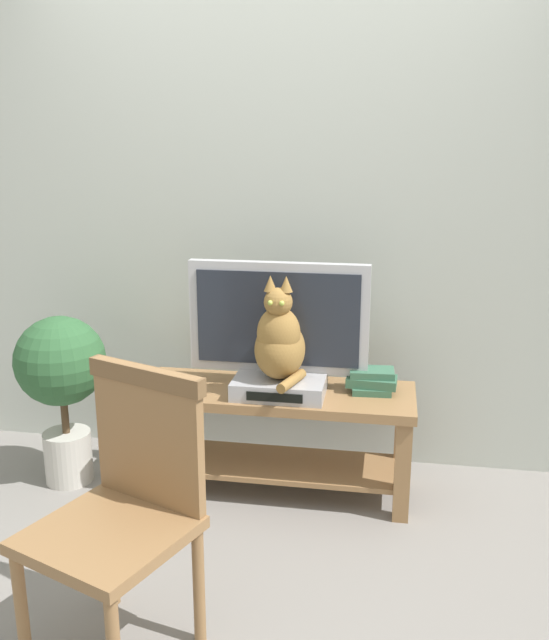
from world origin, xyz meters
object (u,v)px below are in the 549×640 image
(book_stack, at_px, (372,381))
(tv, at_px, (278,324))
(wooden_chair, at_px, (127,496))
(media_box, at_px, (280,386))
(potted_plant, at_px, (61,376))
(cat, at_px, (280,341))
(tv_stand, at_px, (276,421))

(book_stack, bearing_deg, tv, 179.60)
(wooden_chair, bearing_deg, tv, 75.21)
(media_box, height_order, potted_plant, potted_plant)
(cat, bearing_deg, tv, 102.10)
(book_stack, bearing_deg, cat, -164.11)
(tv, relative_size, media_box, 2.01)
(book_stack, bearing_deg, wooden_chair, -122.89)
(tv_stand, xyz_separation_m, tv, (0.00, 0.05, 0.46))
(cat, distance_m, wooden_chair, 1.10)
(tv_stand, distance_m, potted_plant, 1.04)
(tv_stand, distance_m, media_box, 0.21)
(tv, height_order, potted_plant, tv)
(potted_plant, bearing_deg, media_box, 1.72)
(media_box, xyz_separation_m, wooden_chair, (-0.33, -1.04, -0.01))
(tv, relative_size, wooden_chair, 0.88)
(media_box, height_order, book_stack, book_stack)
(tv, distance_m, potted_plant, 1.07)
(media_box, xyz_separation_m, book_stack, (0.41, 0.10, 0.01))
(tv_stand, bearing_deg, cat, -68.78)
(tv, height_order, media_box, tv)
(cat, bearing_deg, wooden_chair, -107.74)
(wooden_chair, bearing_deg, book_stack, 57.11)
(cat, distance_m, book_stack, 0.47)
(cat, distance_m, potted_plant, 1.07)
(tv, relative_size, book_stack, 3.56)
(tv_stand, bearing_deg, book_stack, 6.61)
(tv_stand, xyz_separation_m, book_stack, (0.44, 0.05, 0.21))
(tv_stand, height_order, media_box, media_box)
(tv_stand, distance_m, cat, 0.42)
(tv_stand, relative_size, wooden_chair, 1.36)
(tv, height_order, book_stack, tv)
(tv_stand, relative_size, potted_plant, 1.53)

